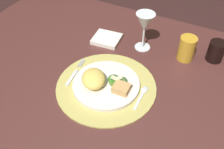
% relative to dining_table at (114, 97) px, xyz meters
% --- Properties ---
extents(dining_table, '(1.47, 0.99, 0.73)m').
position_rel_dining_table_xyz_m(dining_table, '(0.00, 0.00, 0.00)').
color(dining_table, '#4D2724').
rests_on(dining_table, ground).
extents(placemat, '(0.37, 0.37, 0.01)m').
position_rel_dining_table_xyz_m(placemat, '(-0.00, -0.06, 0.13)').
color(placemat, tan).
rests_on(placemat, dining_table).
extents(dinner_plate, '(0.25, 0.25, 0.01)m').
position_rel_dining_table_xyz_m(dinner_plate, '(-0.00, -0.06, 0.14)').
color(dinner_plate, silver).
rests_on(dinner_plate, placemat).
extents(pasta_serving, '(0.13, 0.13, 0.05)m').
position_rel_dining_table_xyz_m(pasta_serving, '(-0.04, -0.08, 0.17)').
color(pasta_serving, '#E5C35B').
rests_on(pasta_serving, dinner_plate).
extents(salad_greens, '(0.09, 0.07, 0.03)m').
position_rel_dining_table_xyz_m(salad_greens, '(0.03, -0.04, 0.15)').
color(salad_greens, '#336219').
rests_on(salad_greens, dinner_plate).
extents(bread_piece, '(0.06, 0.05, 0.02)m').
position_rel_dining_table_xyz_m(bread_piece, '(0.07, -0.07, 0.16)').
color(bread_piece, tan).
rests_on(bread_piece, dinner_plate).
extents(fork, '(0.03, 0.16, 0.00)m').
position_rel_dining_table_xyz_m(fork, '(-0.14, -0.06, 0.13)').
color(fork, silver).
rests_on(fork, placemat).
extents(spoon, '(0.02, 0.12, 0.01)m').
position_rel_dining_table_xyz_m(spoon, '(0.13, -0.04, 0.13)').
color(spoon, silver).
rests_on(spoon, placemat).
extents(napkin, '(0.13, 0.12, 0.02)m').
position_rel_dining_table_xyz_m(napkin, '(-0.13, 0.19, 0.13)').
color(napkin, white).
rests_on(napkin, dining_table).
extents(wine_glass, '(0.08, 0.08, 0.17)m').
position_rel_dining_table_xyz_m(wine_glass, '(0.03, 0.22, 0.24)').
color(wine_glass, silver).
rests_on(wine_glass, dining_table).
extents(amber_tumbler, '(0.07, 0.07, 0.10)m').
position_rel_dining_table_xyz_m(amber_tumbler, '(0.21, 0.23, 0.17)').
color(amber_tumbler, gold).
rests_on(amber_tumbler, dining_table).
extents(dark_tumbler, '(0.07, 0.07, 0.08)m').
position_rel_dining_table_xyz_m(dark_tumbler, '(0.32, 0.28, 0.16)').
color(dark_tumbler, black).
rests_on(dark_tumbler, dining_table).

